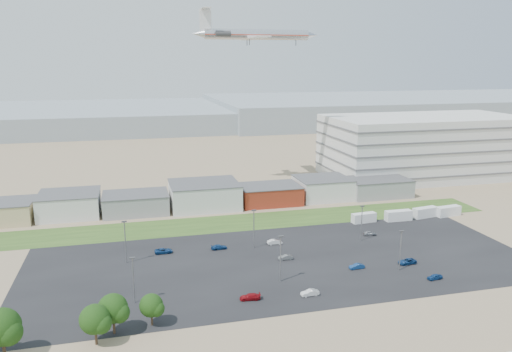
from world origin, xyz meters
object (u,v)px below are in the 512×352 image
object	(u,v)px
parked_car_6	(219,247)
parked_car_8	(370,233)
box_trailer_a	(364,218)
parked_car_9	(164,251)
parked_car_2	(435,277)
parked_car_10	(94,319)
parked_car_0	(407,261)
parked_car_13	(310,293)
parked_car_11	(275,242)
parked_car_3	(250,297)
parked_car_1	(357,266)
airliner	(257,34)
parked_car_7	(286,257)

from	to	relation	value
parked_car_6	parked_car_8	bearing A→B (deg)	-93.29
box_trailer_a	parked_car_9	bearing A→B (deg)	-175.56
parked_car_2	parked_car_10	xyz separation A→B (m)	(-71.44, -0.90, 0.03)
parked_car_0	parked_car_8	bearing A→B (deg)	172.35
parked_car_13	parked_car_2	bearing A→B (deg)	88.36
parked_car_2	parked_car_10	bearing A→B (deg)	-95.37
parked_car_10	parked_car_11	xyz separation A→B (m)	(43.53, 30.48, 0.02)
parked_car_2	parked_car_13	distance (m)	29.34
parked_car_3	parked_car_13	xyz separation A→B (m)	(12.26, -1.30, 0.01)
parked_car_6	parked_car_10	distance (m)	41.94
parked_car_1	parked_car_0	bearing A→B (deg)	85.78
box_trailer_a	airliner	xyz separation A→B (m)	(-19.36, 52.95, 55.11)
parked_car_11	parked_car_13	size ratio (longest dim) A/B	1.03
parked_car_3	parked_car_7	bearing A→B (deg)	151.46
parked_car_3	box_trailer_a	bearing A→B (deg)	139.44
parked_car_2	parked_car_13	bearing A→B (deg)	-94.96
parked_car_9	parked_car_13	xyz separation A→B (m)	(27.28, -30.98, 0.00)
parked_car_7	parked_car_1	bearing A→B (deg)	58.57
parked_car_13	box_trailer_a	bearing A→B (deg)	139.11
parked_car_0	parked_car_10	distance (m)	70.88
parked_car_6	parked_car_9	distance (m)	13.93
parked_car_2	parked_car_11	bearing A→B (deg)	-142.76
parked_car_1	parked_car_11	distance (m)	24.33
airliner	parked_car_13	size ratio (longest dim) A/B	12.35
box_trailer_a	parked_car_9	xyz separation A→B (m)	(-59.67, -10.31, -0.78)
airliner	parked_car_0	bearing A→B (deg)	-77.92
parked_car_10	box_trailer_a	bearing A→B (deg)	-64.76
parked_car_6	airliner	bearing A→B (deg)	-25.77
parked_car_2	airliner	bearing A→B (deg)	-176.23
box_trailer_a	parked_car_8	xyz separation A→B (m)	(-3.66, -11.02, -0.78)
parked_car_7	parked_car_10	world-z (taller)	parked_car_10
parked_car_6	parked_car_10	xyz separation A→B (m)	(-28.74, -30.55, 0.03)
parked_car_0	parked_car_13	distance (m)	29.72
parked_car_2	parked_car_6	world-z (taller)	same
parked_car_0	parked_car_3	world-z (taller)	parked_car_0
parked_car_11	parked_car_7	bearing A→B (deg)	178.72
parked_car_13	parked_car_3	bearing A→B (deg)	-98.82
parked_car_10	parked_car_13	world-z (taller)	parked_car_13
parked_car_8	parked_car_10	world-z (taller)	parked_car_10
parked_car_2	parked_car_6	xyz separation A→B (m)	(-42.70, 29.65, 0.00)
airliner	parked_car_1	xyz separation A→B (m)	(2.23, -84.08, -55.92)
parked_car_0	parked_car_3	size ratio (longest dim) A/B	1.06
parked_car_10	parked_car_13	xyz separation A→B (m)	(42.10, 0.32, 0.00)
parked_car_2	box_trailer_a	bearing A→B (deg)	169.60
parked_car_9	parked_car_8	bearing A→B (deg)	-91.73
parked_car_6	parked_car_9	world-z (taller)	parked_car_9
parked_car_6	parked_car_8	xyz separation A→B (m)	(42.10, 0.05, 0.02)
airliner	parked_car_6	bearing A→B (deg)	-110.42
parked_car_9	parked_car_11	size ratio (longest dim) A/B	1.15
box_trailer_a	parked_car_3	distance (m)	59.95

